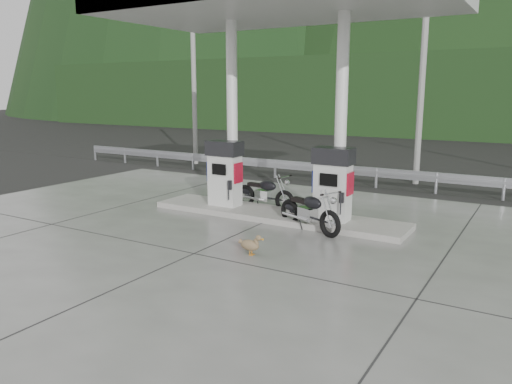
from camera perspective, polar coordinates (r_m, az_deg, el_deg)
The scene contains 17 objects.
ground at distance 11.21m, azimuth -3.95°, elevation -5.74°, with size 160.00×160.00×0.00m, color black.
forecourt_apron at distance 11.21m, azimuth -3.95°, elevation -5.69°, with size 18.00×14.00×0.02m, color slate.
pump_island at distance 13.24m, azimuth 2.20°, elevation -2.60°, with size 7.00×1.40×0.15m, color gray.
gas_pump_left at distance 13.86m, azimuth -3.59°, elevation 2.14°, with size 0.95×0.55×1.80m, color silver, non-canonical shape.
gas_pump_right at distance 12.37m, azimuth 8.76°, elevation 0.89°, with size 0.95×0.55×1.80m, color silver, non-canonical shape.
canopy_column_left at distance 14.02m, azimuth -2.74°, elevation 8.84°, with size 0.30×0.30×5.00m, color white.
canopy_column_right at distance 12.55m, azimuth 9.68°, elevation 8.38°, with size 0.30×0.30×5.00m, color white.
canopy_roof at distance 13.01m, azimuth 2.39°, elevation 20.57°, with size 8.50×5.00×0.40m, color silver.
guardrail at distance 18.06m, azimuth 10.60°, elevation 2.99°, with size 26.00×0.16×1.42m, color #A2A3AA, non-canonical shape.
road at distance 21.45m, azimuth 13.78°, elevation 2.27°, with size 60.00×7.00×0.01m, color black.
utility_pole_a at distance 23.12m, azimuth -7.13°, elevation 13.09°, with size 0.22×0.22×8.00m, color gray.
utility_pole_b at distance 18.76m, azimuth 18.51°, elevation 13.00°, with size 0.22×0.22×8.00m, color gray.
tree_band at distance 39.27m, azimuth 22.13°, elevation 10.19°, with size 80.00×6.00×6.00m, color black.
forested_hills at distance 69.14m, azimuth 25.85°, elevation 7.59°, with size 100.00×40.00×140.00m, color black, non-canonical shape.
motorcycle_left at distance 14.14m, azimuth 1.01°, elevation -0.16°, with size 1.86×0.59×0.88m, color black, non-canonical shape.
motorcycle_right at distance 11.98m, azimuth 6.10°, elevation -2.27°, with size 1.93×0.61×0.92m, color black, non-canonical shape.
duck at distance 10.26m, azimuth -0.70°, elevation -6.13°, with size 0.53×0.15×0.38m, color brown, non-canonical shape.
Camera 1 is at (6.12, -8.79, 3.31)m, focal length 35.00 mm.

